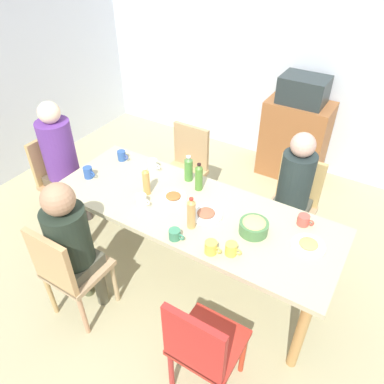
# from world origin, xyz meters

# --- Properties ---
(ground_plane) EXTENTS (6.16, 6.16, 0.00)m
(ground_plane) POSITION_xyz_m (0.00, 0.00, 0.00)
(ground_plane) COLOR tan
(wall_back) EXTENTS (5.38, 0.12, 2.60)m
(wall_back) POSITION_xyz_m (0.00, 2.26, 1.30)
(wall_back) COLOR silver
(wall_back) RESTS_ON ground_plane
(dining_table) EXTENTS (2.21, 0.81, 0.76)m
(dining_table) POSITION_xyz_m (0.00, 0.00, 0.68)
(dining_table) COLOR #BFB68E
(dining_table) RESTS_ON ground_plane
(chair_0) EXTENTS (0.40, 0.40, 0.90)m
(chair_0) POSITION_xyz_m (-0.55, -0.78, 0.51)
(chair_0) COLOR tan
(chair_0) RESTS_ON ground_plane
(person_0) EXTENTS (0.30, 0.30, 1.20)m
(person_0) POSITION_xyz_m (-0.55, -0.69, 0.72)
(person_0) COLOR #525537
(person_0) RESTS_ON ground_plane
(chair_1) EXTENTS (0.40, 0.40, 0.90)m
(chair_1) POSITION_xyz_m (-1.48, 0.00, 0.51)
(chair_1) COLOR tan
(chair_1) RESTS_ON ground_plane
(person_1) EXTENTS (0.30, 0.30, 1.28)m
(person_1) POSITION_xyz_m (-1.39, 0.00, 0.76)
(person_1) COLOR #504A47
(person_1) RESTS_ON ground_plane
(chair_2) EXTENTS (0.40, 0.40, 0.90)m
(chair_2) POSITION_xyz_m (0.55, -0.78, 0.51)
(chair_2) COLOR #B62D21
(chair_2) RESTS_ON ground_plane
(chair_3) EXTENTS (0.40, 0.40, 0.90)m
(chair_3) POSITION_xyz_m (-0.55, 0.78, 0.51)
(chair_3) COLOR tan
(chair_3) RESTS_ON ground_plane
(chair_4) EXTENTS (0.40, 0.40, 0.90)m
(chair_4) POSITION_xyz_m (0.55, 0.78, 0.51)
(chair_4) COLOR tan
(chair_4) RESTS_ON ground_plane
(person_4) EXTENTS (0.30, 0.30, 1.22)m
(person_4) POSITION_xyz_m (0.55, 0.69, 0.72)
(person_4) COLOR brown
(person_4) RESTS_ON ground_plane
(plate_0) EXTENTS (0.23, 0.23, 0.04)m
(plate_0) POSITION_xyz_m (0.86, 0.06, 0.78)
(plate_0) COLOR silver
(plate_0) RESTS_ON dining_table
(plate_1) EXTENTS (0.21, 0.21, 0.04)m
(plate_1) POSITION_xyz_m (-0.18, 0.02, 0.78)
(plate_1) COLOR white
(plate_1) RESTS_ON dining_table
(plate_2) EXTENTS (0.24, 0.24, 0.04)m
(plate_2) POSITION_xyz_m (0.13, -0.02, 0.78)
(plate_2) COLOR white
(plate_2) RESTS_ON dining_table
(bowl_0) EXTENTS (0.20, 0.20, 0.11)m
(bowl_0) POSITION_xyz_m (0.50, 0.00, 0.82)
(bowl_0) COLOR #487945
(bowl_0) RESTS_ON dining_table
(cup_0) EXTENTS (0.11, 0.07, 0.10)m
(cup_0) POSITION_xyz_m (-0.94, -0.11, 0.81)
(cup_0) COLOR #3056A1
(cup_0) RESTS_ON dining_table
(cup_1) EXTENTS (0.12, 0.08, 0.09)m
(cup_1) POSITION_xyz_m (-0.34, -0.16, 0.81)
(cup_1) COLOR white
(cup_1) RESTS_ON dining_table
(cup_2) EXTENTS (0.12, 0.08, 0.09)m
(cup_2) POSITION_xyz_m (0.34, -0.32, 0.81)
(cup_2) COLOR #E3C549
(cup_2) RESTS_ON dining_table
(cup_3) EXTENTS (0.12, 0.08, 0.08)m
(cup_3) POSITION_xyz_m (0.76, 0.26, 0.80)
(cup_3) COLOR #D45345
(cup_3) RESTS_ON dining_table
(cup_4) EXTENTS (0.12, 0.08, 0.07)m
(cup_4) POSITION_xyz_m (0.07, -0.33, 0.80)
(cup_4) COLOR #3D865E
(cup_4) RESTS_ON dining_table
(cup_5) EXTENTS (0.11, 0.08, 0.10)m
(cup_5) POSITION_xyz_m (-0.55, 0.26, 0.81)
(cup_5) COLOR white
(cup_5) RESTS_ON dining_table
(cup_6) EXTENTS (0.11, 0.08, 0.09)m
(cup_6) POSITION_xyz_m (0.46, -0.26, 0.81)
(cup_6) COLOR #E5CB4A
(cup_6) RESTS_ON dining_table
(cup_7) EXTENTS (0.11, 0.07, 0.09)m
(cup_7) POSITION_xyz_m (-0.88, 0.24, 0.81)
(cup_7) COLOR #2E5498
(cup_7) RESTS_ON dining_table
(bottle_0) EXTENTS (0.06, 0.06, 0.24)m
(bottle_0) POSITION_xyz_m (-0.39, -0.03, 0.88)
(bottle_0) COLOR tan
(bottle_0) RESTS_ON dining_table
(bottle_1) EXTENTS (0.06, 0.06, 0.24)m
(bottle_1) POSITION_xyz_m (-0.08, 0.23, 0.88)
(bottle_1) COLOR #4D832F
(bottle_1) RESTS_ON dining_table
(bottle_2) EXTENTS (0.06, 0.06, 0.26)m
(bottle_2) POSITION_xyz_m (0.10, -0.18, 0.88)
(bottle_2) COLOR tan
(bottle_2) RESTS_ON dining_table
(bottle_3) EXTENTS (0.07, 0.07, 0.23)m
(bottle_3) POSITION_xyz_m (-0.21, 0.30, 0.87)
(bottle_3) COLOR #488535
(bottle_3) RESTS_ON dining_table
(side_cabinet) EXTENTS (0.70, 0.44, 0.90)m
(side_cabinet) POSITION_xyz_m (0.16, 1.96, 0.45)
(side_cabinet) COLOR #955A30
(side_cabinet) RESTS_ON ground_plane
(microwave) EXTENTS (0.48, 0.36, 0.28)m
(microwave) POSITION_xyz_m (0.16, 1.96, 1.04)
(microwave) COLOR #262F30
(microwave) RESTS_ON side_cabinet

